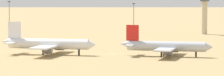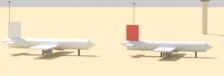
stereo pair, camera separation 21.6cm
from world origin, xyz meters
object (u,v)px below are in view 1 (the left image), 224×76
(parked_jet_white_3, at_px, (48,44))
(parked_jet_red_4, at_px, (165,46))
(light_pole_west, at_px, (134,16))
(light_pole_mid, at_px, (9,14))
(control_tower, at_px, (204,9))

(parked_jet_white_3, bearing_deg, parked_jet_red_4, 4.05)
(parked_jet_white_3, distance_m, light_pole_west, 142.36)
(parked_jet_red_4, bearing_deg, light_pole_mid, 133.04)
(control_tower, relative_size, light_pole_mid, 1.30)
(light_pole_mid, bearing_deg, light_pole_west, 1.17)
(parked_jet_red_4, height_order, light_pole_mid, light_pole_mid)
(parked_jet_white_3, bearing_deg, light_pole_mid, 117.67)
(parked_jet_red_4, relative_size, light_pole_west, 2.03)
(control_tower, height_order, light_pole_mid, control_tower)
(control_tower, height_order, light_pole_west, control_tower)
(light_pole_mid, bearing_deg, control_tower, -5.40)
(parked_jet_red_4, height_order, light_pole_west, light_pole_west)
(parked_jet_white_3, relative_size, parked_jet_red_4, 1.08)
(parked_jet_red_4, height_order, control_tower, control_tower)
(parked_jet_red_4, relative_size, control_tower, 1.47)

